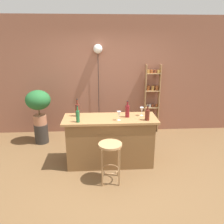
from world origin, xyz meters
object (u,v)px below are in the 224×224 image
Objects in this scene: bar_stool at (110,153)px; bottle_spirits_clear at (78,116)px; bottle_olive_oil at (127,111)px; wine_glass_left at (142,110)px; plant_stool at (41,133)px; wine_glass_center at (119,114)px; potted_plant at (38,103)px; bottle_sauce_amber at (147,115)px; pendant_globe_light at (98,50)px; bottle_soda_blue at (77,110)px; spice_shelf at (152,99)px.

bar_stool is 2.34× the size of bottle_spirits_clear.
bottle_olive_oil is 1.88× the size of wine_glass_left.
wine_glass_left reaches higher than bar_stool.
wine_glass_center reaches higher than plant_stool.
bottle_sauce_amber is at bearing -27.97° from potted_plant.
wine_glass_left is at bearing 47.86° from bar_stool.
pendant_globe_light reaches higher than potted_plant.
wine_glass_center is at bearing -33.89° from potted_plant.
bottle_olive_oil is at bearing -6.62° from bottle_soda_blue.
pendant_globe_light reaches higher than bottle_sauce_amber.
plant_stool is at bearing -157.02° from pendant_globe_light.
wine_glass_center is at bearing 4.43° from bottle_spirits_clear.
wine_glass_center is 1.99m from pendant_globe_light.
bar_stool is 2.62m from pendant_globe_light.
pendant_globe_light is (-0.17, 2.14, 1.51)m from bar_stool.
bottle_soda_blue is (-1.70, -1.38, 0.17)m from spice_shelf.
bottle_olive_oil is at bearing 150.25° from bottle_sauce_amber.
bar_stool is at bearing -132.14° from wine_glass_left.
wine_glass_left is at bearing 26.78° from wine_glass_center.
spice_shelf is (1.14, 2.10, 0.34)m from bar_stool.
pendant_globe_light is (1.32, 0.56, 1.80)m from plant_stool.
wine_glass_left is at bearing -2.05° from bottle_soda_blue.
bottle_soda_blue is at bearing 95.96° from bottle_spirits_clear.
bottle_spirits_clear is 1.18m from wine_glass_left.
bottle_olive_oil is at bearing -118.32° from spice_shelf.
wine_glass_left is (2.11, -0.90, 0.80)m from plant_stool.
bottle_sauce_amber reaches higher than wine_glass_left.
potted_plant is 2.07m from bottle_olive_oil.
bottle_sauce_amber reaches higher than plant_stool.
wine_glass_left is 1.94m from pendant_globe_light.
bottle_spirits_clear is 1.78× the size of wine_glass_left.
potted_plant is 4.75× the size of wine_glass_center.
bottle_spirits_clear is at bearing -50.68° from potted_plant.
potted_plant is (0.00, 0.00, 0.72)m from plant_stool.
bottle_sauce_amber is (0.67, 0.43, 0.49)m from bar_stool.
potted_plant is at bearing -168.77° from spice_shelf.
spice_shelf reaches higher than wine_glass_left.
potted_plant is 1.27m from bottle_soda_blue.
bottle_soda_blue reaches higher than bottle_sauce_amber.
potted_plant reaches higher than wine_glass_center.
pendant_globe_light is (-0.84, 1.71, 1.01)m from bottle_sauce_amber.
bottle_olive_oil is 1.88× the size of wine_glass_center.
pendant_globe_light is at bearing 118.44° from wine_glass_left.
pendant_globe_light is (-0.35, 1.68, 1.00)m from wine_glass_center.
potted_plant is 2.67× the size of bottle_spirits_clear.
bottle_soda_blue is 1.99× the size of wine_glass_center.
bar_stool is at bearing -52.09° from bottle_soda_blue.
bottle_soda_blue is 0.78m from wine_glass_center.
bottle_olive_oil is 1.14× the size of bottle_sauce_amber.
spice_shelf is at bearing 59.55° from wine_glass_center.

